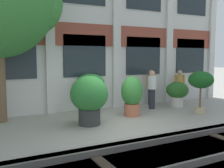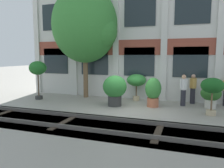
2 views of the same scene
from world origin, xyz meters
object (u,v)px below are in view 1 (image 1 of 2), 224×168
at_px(resident_watching_tracks, 151,86).
at_px(resident_near_plants, 180,85).
at_px(potted_plant_stone_basin, 89,97).
at_px(potted_plant_terracotta_small, 201,82).
at_px(potted_plant_fluted_column, 177,92).
at_px(potted_plant_glazed_jar, 132,94).
at_px(potted_plant_low_pan, 90,84).
at_px(resident_by_doorway, 152,88).

distance_m(resident_watching_tracks, resident_near_plants, 1.62).
bearing_deg(resident_near_plants, potted_plant_stone_basin, -8.67).
distance_m(potted_plant_terracotta_small, potted_plant_stone_basin, 4.60).
height_order(potted_plant_fluted_column, resident_near_plants, resident_near_plants).
bearing_deg(potted_plant_terracotta_small, potted_plant_glazed_jar, 163.21).
bearing_deg(potted_plant_low_pan, resident_near_plants, 1.53).
bearing_deg(potted_plant_terracotta_small, resident_near_plants, 67.79).
xyz_separation_m(potted_plant_fluted_column, resident_by_doorway, (-1.31, 0.09, 0.22)).
bearing_deg(resident_near_plants, potted_plant_low_pan, -25.71).
height_order(potted_plant_low_pan, resident_by_doorway, resident_by_doorway).
distance_m(potted_plant_fluted_column, resident_near_plants, 1.10).
bearing_deg(potted_plant_terracotta_small, potted_plant_fluted_column, 86.00).
height_order(potted_plant_low_pan, resident_near_plants, resident_near_plants).
distance_m(resident_by_doorway, resident_watching_tracks, 0.88).
relative_size(potted_plant_glazed_jar, resident_watching_tracks, 0.93).
xyz_separation_m(potted_plant_glazed_jar, resident_near_plants, (3.56, 1.38, 0.02)).
xyz_separation_m(potted_plant_terracotta_small, resident_near_plants, (0.89, 2.18, -0.41)).
xyz_separation_m(resident_watching_tracks, resident_near_plants, (1.62, -0.09, -0.03)).
xyz_separation_m(potted_plant_low_pan, potted_plant_terracotta_small, (3.82, -2.06, 0.09)).
xyz_separation_m(potted_plant_stone_basin, resident_by_doorway, (3.37, 1.19, -0.05)).
distance_m(potted_plant_fluted_column, resident_watching_tracks, 1.19).
relative_size(potted_plant_terracotta_small, resident_by_doorway, 1.01).
height_order(potted_plant_terracotta_small, potted_plant_stone_basin, potted_plant_terracotta_small).
bearing_deg(resident_near_plants, resident_watching_tracks, -30.56).
distance_m(potted_plant_terracotta_small, resident_watching_tracks, 2.42).
bearing_deg(potted_plant_fluted_column, potted_plant_stone_basin, -166.79).
xyz_separation_m(potted_plant_low_pan, resident_watching_tracks, (3.09, 0.22, -0.30)).
xyz_separation_m(potted_plant_stone_basin, resident_watching_tracks, (3.85, 1.93, -0.06)).
bearing_deg(potted_plant_fluted_column, potted_plant_low_pan, 171.10).
relative_size(potted_plant_fluted_column, resident_near_plants, 0.71).
bearing_deg(potted_plant_stone_basin, potted_plant_fluted_column, 13.21).
distance_m(potted_plant_low_pan, resident_by_doorway, 2.68).
distance_m(potted_plant_stone_basin, resident_by_doorway, 3.57).
distance_m(potted_plant_glazed_jar, resident_by_doorway, 1.63).
bearing_deg(potted_plant_low_pan, potted_plant_stone_basin, -113.88).
relative_size(potted_plant_fluted_column, potted_plant_stone_basin, 0.69).
bearing_deg(potted_plant_glazed_jar, resident_by_doorway, 26.63).
bearing_deg(resident_by_doorway, potted_plant_terracotta_small, -11.03).
relative_size(resident_watching_tracks, resident_near_plants, 1.03).
bearing_deg(resident_watching_tracks, potted_plant_terracotta_small, -33.56).
bearing_deg(potted_plant_fluted_column, potted_plant_glazed_jar, -166.97).
distance_m(potted_plant_fluted_column, potted_plant_terracotta_small, 1.56).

